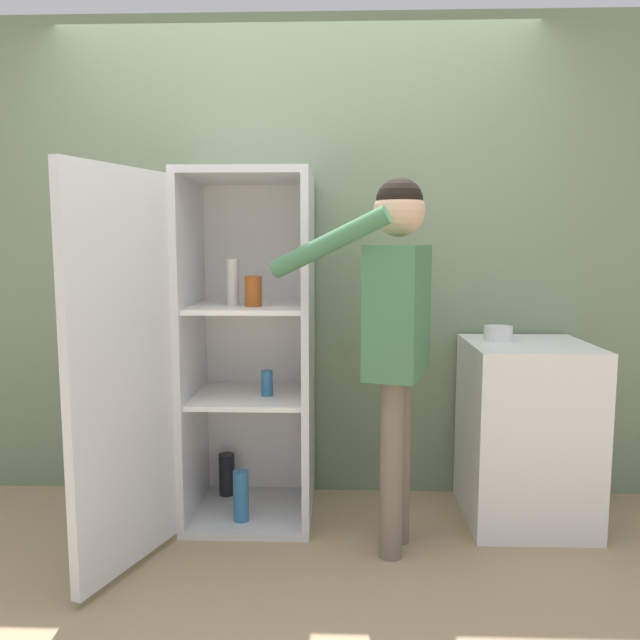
{
  "coord_description": "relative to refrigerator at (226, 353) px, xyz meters",
  "views": [
    {
      "loc": [
        0.24,
        -2.4,
        1.37
      ],
      "look_at": [
        0.14,
        0.63,
        1.0
      ],
      "focal_mm": 35.0,
      "sensor_mm": 36.0,
      "label": 1
    }
  ],
  "objects": [
    {
      "name": "bowl",
      "position": [
        1.33,
        0.15,
        0.08
      ],
      "size": [
        0.14,
        0.14,
        0.07
      ],
      "color": "white",
      "rests_on": "counter"
    },
    {
      "name": "person",
      "position": [
        0.79,
        -0.25,
        0.22
      ],
      "size": [
        0.72,
        0.5,
        1.65
      ],
      "color": "#726656",
      "rests_on": "ground_plane"
    },
    {
      "name": "refrigerator",
      "position": [
        0.0,
        0.0,
        0.0
      ],
      "size": [
        0.87,
        1.18,
        1.71
      ],
      "color": "silver",
      "rests_on": "ground_plane"
    },
    {
      "name": "ground_plane",
      "position": [
        0.31,
        -0.54,
        -0.85
      ],
      "size": [
        12.0,
        12.0,
        0.0
      ],
      "primitive_type": "plane",
      "color": "tan"
    },
    {
      "name": "wall_back",
      "position": [
        0.31,
        0.44,
        0.43
      ],
      "size": [
        7.0,
        0.06,
        2.55
      ],
      "color": "gray",
      "rests_on": "ground_plane"
    },
    {
      "name": "counter",
      "position": [
        1.47,
        0.08,
        -0.4
      ],
      "size": [
        0.58,
        0.61,
        0.89
      ],
      "color": "white",
      "rests_on": "ground_plane"
    }
  ]
}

